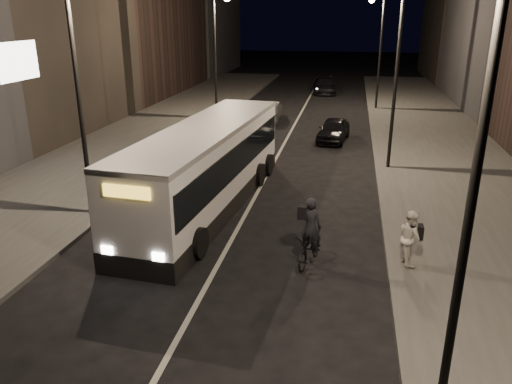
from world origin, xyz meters
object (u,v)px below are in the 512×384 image
at_px(streetlight_left_near, 83,70).
at_px(streetlight_left_far, 219,41).
at_px(streetlight_right_mid, 392,55).
at_px(city_bus, 207,164).
at_px(car_far, 325,86).
at_px(car_near, 333,130).
at_px(cyclist_on_bicycle, 310,242).
at_px(pedestrian_woman, 411,237).
at_px(streetlight_right_near, 463,139).
at_px(streetlight_right_far, 378,38).
at_px(car_mid, 268,111).

xyz_separation_m(streetlight_left_near, streetlight_left_far, (0.00, 18.00, 0.00)).
distance_m(streetlight_right_mid, streetlight_left_far, 14.62).
relative_size(city_bus, car_far, 2.48).
bearing_deg(car_near, streetlight_right_mid, -56.83).
bearing_deg(cyclist_on_bicycle, streetlight_left_far, 125.22).
height_order(streetlight_right_mid, car_far, streetlight_right_mid).
distance_m(streetlight_right_mid, pedestrian_woman, 10.92).
bearing_deg(streetlight_right_near, streetlight_right_far, 90.00).
relative_size(streetlight_right_far, pedestrian_woman, 4.89).
bearing_deg(city_bus, pedestrian_woman, -22.59).
xyz_separation_m(streetlight_right_near, city_bus, (-6.93, 9.73, -3.62)).
bearing_deg(car_near, city_bus, -102.99).
relative_size(streetlight_left_far, city_bus, 0.67).
relative_size(streetlight_left_near, car_mid, 1.85).
xyz_separation_m(streetlight_right_near, cyclist_on_bicycle, (-2.63, 5.72, -4.63)).
height_order(cyclist_on_bicycle, car_near, cyclist_on_bicycle).
relative_size(streetlight_right_mid, cyclist_on_bicycle, 3.71).
bearing_deg(cyclist_on_bicycle, car_far, 106.19).
bearing_deg(car_far, streetlight_right_mid, -87.47).
distance_m(streetlight_left_near, streetlight_left_far, 18.00).
xyz_separation_m(streetlight_right_mid, streetlight_left_near, (-10.66, -8.00, 0.00)).
xyz_separation_m(streetlight_left_far, car_far, (6.49, 14.03, -4.66)).
relative_size(streetlight_left_far, car_mid, 1.85).
bearing_deg(streetlight_right_near, car_near, 96.88).
distance_m(streetlight_left_far, pedestrian_woman, 23.21).
relative_size(pedestrian_woman, car_near, 0.43).
bearing_deg(city_bus, car_near, 74.27).
bearing_deg(streetlight_right_near, car_far, 95.96).
relative_size(streetlight_left_near, cyclist_on_bicycle, 3.71).
relative_size(streetlight_right_far, car_mid, 1.85).
bearing_deg(streetlight_right_near, city_bus, 125.48).
relative_size(streetlight_right_mid, streetlight_right_far, 1.00).
distance_m(car_near, car_far, 18.73).
bearing_deg(cyclist_on_bicycle, city_bus, 150.65).
distance_m(pedestrian_woman, car_near, 15.63).
xyz_separation_m(streetlight_right_near, streetlight_right_mid, (0.00, 16.00, 0.00)).
relative_size(streetlight_right_near, car_near, 2.09).
bearing_deg(streetlight_left_far, streetlight_right_mid, -43.16).
distance_m(streetlight_right_near, streetlight_left_far, 28.10).
distance_m(streetlight_left_near, cyclist_on_bicycle, 9.55).
xyz_separation_m(streetlight_right_near, pedestrian_woman, (0.27, 6.00, -4.37)).
bearing_deg(streetlight_right_far, pedestrian_woman, -89.41).
bearing_deg(car_far, streetlight_right_near, -91.37).
xyz_separation_m(streetlight_right_near, car_near, (-2.58, 21.37, -4.70)).
bearing_deg(pedestrian_woman, streetlight_left_far, 11.61).
bearing_deg(streetlight_right_far, car_mid, -141.13).
bearing_deg(car_mid, streetlight_right_near, 102.60).
height_order(car_near, car_mid, car_mid).
relative_size(city_bus, pedestrian_woman, 7.25).
bearing_deg(pedestrian_woman, car_far, -9.60).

